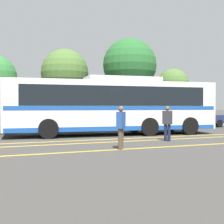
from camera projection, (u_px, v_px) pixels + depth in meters
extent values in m
plane|color=#423F3D|center=(122.00, 135.00, 17.84)|extent=(220.00, 220.00, 0.00)
cube|color=gold|center=(129.00, 138.00, 15.65)|extent=(31.82, 0.20, 0.01)
cube|color=gold|center=(139.00, 141.00, 14.58)|extent=(31.82, 0.20, 0.01)
cube|color=gold|center=(167.00, 147.00, 12.37)|extent=(31.82, 0.20, 0.01)
cube|color=#99999E|center=(83.00, 128.00, 22.83)|extent=(39.82, 0.36, 0.15)
cube|color=white|center=(112.00, 106.00, 17.66)|extent=(12.02, 3.76, 2.68)
cube|color=black|center=(112.00, 97.00, 17.65)|extent=(10.38, 3.63, 1.05)
cube|color=#194CA5|center=(112.00, 108.00, 17.66)|extent=(11.79, 3.77, 0.20)
cube|color=#194CA5|center=(112.00, 127.00, 17.68)|extent=(11.79, 3.76, 0.24)
cube|color=black|center=(1.00, 104.00, 15.97)|extent=(0.27, 2.23, 1.98)
cube|color=black|center=(1.00, 82.00, 15.95)|extent=(0.23, 1.77, 0.24)
cube|color=silver|center=(122.00, 80.00, 17.80)|extent=(4.33, 2.45, 0.27)
cylinder|color=black|center=(48.00, 129.00, 15.47)|extent=(1.02, 0.38, 1.00)
cylinder|color=black|center=(45.00, 126.00, 17.80)|extent=(1.02, 0.38, 1.00)
cylinder|color=black|center=(149.00, 127.00, 17.01)|extent=(1.02, 0.38, 1.00)
cylinder|color=black|center=(134.00, 124.00, 19.35)|extent=(1.02, 0.38, 1.00)
cylinder|color=black|center=(190.00, 126.00, 17.72)|extent=(1.02, 0.38, 1.00)
cylinder|color=black|center=(170.00, 124.00, 20.05)|extent=(1.02, 0.38, 1.00)
cylinder|color=black|center=(3.00, 127.00, 19.64)|extent=(0.61, 0.24, 0.60)
cylinder|color=black|center=(3.00, 129.00, 18.04)|extent=(0.61, 0.24, 0.60)
cube|color=#4C3823|center=(68.00, 122.00, 20.33)|extent=(4.22, 2.07, 0.61)
cube|color=black|center=(70.00, 113.00, 20.36)|extent=(1.80, 1.76, 0.52)
cylinder|color=black|center=(51.00, 128.00, 19.02)|extent=(0.61, 0.22, 0.60)
cylinder|color=black|center=(46.00, 126.00, 20.74)|extent=(0.61, 0.22, 0.60)
cylinder|color=black|center=(91.00, 127.00, 19.92)|extent=(0.61, 0.22, 0.60)
cylinder|color=black|center=(83.00, 125.00, 21.65)|extent=(0.61, 0.22, 0.60)
cube|color=black|center=(139.00, 120.00, 22.54)|extent=(4.05, 1.97, 0.63)
cube|color=black|center=(138.00, 113.00, 22.49)|extent=(1.73, 1.68, 0.48)
cylinder|color=black|center=(149.00, 124.00, 23.81)|extent=(0.61, 0.22, 0.60)
cylinder|color=black|center=(160.00, 125.00, 22.16)|extent=(0.61, 0.22, 0.60)
cylinder|color=black|center=(119.00, 124.00, 22.92)|extent=(0.61, 0.22, 0.60)
cylinder|color=black|center=(129.00, 126.00, 21.28)|extent=(0.61, 0.22, 0.60)
cube|color=navy|center=(198.00, 119.00, 24.43)|extent=(4.37, 2.16, 0.65)
cube|color=black|center=(197.00, 112.00, 24.38)|extent=(1.89, 1.78, 0.50)
cylinder|color=black|center=(203.00, 122.00, 25.83)|extent=(0.61, 0.24, 0.60)
cylinder|color=black|center=(219.00, 123.00, 24.21)|extent=(0.61, 0.24, 0.60)
cylinder|color=black|center=(177.00, 123.00, 24.66)|extent=(0.61, 0.24, 0.60)
cylinder|color=black|center=(193.00, 124.00, 23.05)|extent=(0.61, 0.24, 0.60)
cylinder|color=#191E38|center=(169.00, 133.00, 14.41)|extent=(0.14, 0.14, 0.78)
cylinder|color=#191E38|center=(166.00, 133.00, 14.49)|extent=(0.14, 0.14, 0.78)
cube|color=#333338|center=(167.00, 117.00, 14.44)|extent=(0.43, 0.47, 0.62)
sphere|color=brown|center=(167.00, 109.00, 14.44)|extent=(0.21, 0.21, 0.21)
cylinder|color=brown|center=(122.00, 139.00, 11.69)|extent=(0.14, 0.14, 0.78)
cylinder|color=brown|center=(120.00, 139.00, 11.53)|extent=(0.14, 0.14, 0.78)
cube|color=#264C99|center=(121.00, 120.00, 11.60)|extent=(0.45, 0.45, 0.62)
sphere|color=brown|center=(121.00, 109.00, 11.59)|extent=(0.21, 0.21, 0.21)
cylinder|color=#513823|center=(130.00, 105.00, 26.76)|extent=(0.28, 0.28, 3.44)
sphere|color=#28662D|center=(130.00, 65.00, 26.70)|extent=(4.59, 4.59, 4.59)
cylinder|color=#513823|center=(173.00, 110.00, 30.85)|extent=(0.28, 0.28, 2.54)
sphere|color=#4C7033|center=(173.00, 85.00, 30.81)|extent=(3.23, 3.23, 3.23)
cylinder|color=#513823|center=(65.00, 108.00, 26.19)|extent=(0.28, 0.28, 2.97)
sphere|color=#4C7033|center=(65.00, 73.00, 26.15)|extent=(3.97, 3.97, 3.97)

